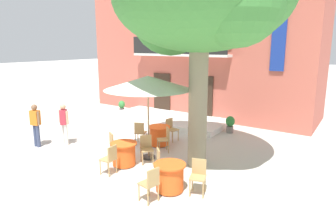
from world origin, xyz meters
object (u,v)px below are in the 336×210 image
at_px(cafe_table_middle, 159,136).
at_px(cafe_chair_middle_0, 140,132).
at_px(cafe_chair_near_tree_0, 146,147).
at_px(cafe_chair_near_tree_2, 110,158).
at_px(cafe_chair_front_0, 198,174).
at_px(ground_planter_left, 122,106).
at_px(pedestrian_mid_plaza, 64,122).
at_px(plane_tree, 198,1).
at_px(cafe_table_near_tree, 124,154).
at_px(cafe_table_front, 170,177).
at_px(cafe_chair_middle_2, 171,128).
at_px(cafe_chair_front_1, 162,161).
at_px(cafe_chair_near_tree_1, 114,143).
at_px(cafe_umbrella, 148,83).
at_px(pedestrian_near_entrance, 36,123).
at_px(cafe_chair_middle_1, 165,138).
at_px(cafe_chair_front_2, 151,182).
at_px(ground_planter_right, 230,124).

height_order(cafe_table_middle, cafe_chair_middle_0, cafe_chair_middle_0).
distance_m(cafe_chair_near_tree_0, cafe_chair_near_tree_2, 1.39).
height_order(cafe_chair_middle_0, cafe_chair_front_0, same).
bearing_deg(ground_planter_left, pedestrian_mid_plaza, -69.07).
relative_size(plane_tree, cafe_chair_near_tree_0, 7.51).
bearing_deg(cafe_table_middle, ground_planter_left, 146.72).
relative_size(cafe_table_near_tree, cafe_table_front, 1.00).
xyz_separation_m(plane_tree, ground_planter_left, (-7.20, 4.20, -4.70)).
height_order(cafe_chair_middle_2, cafe_chair_front_1, same).
bearing_deg(pedestrian_mid_plaza, cafe_chair_near_tree_1, 2.30).
distance_m(cafe_chair_near_tree_0, cafe_chair_front_1, 1.33).
distance_m(cafe_chair_middle_2, ground_planter_left, 5.83).
height_order(cafe_chair_middle_2, cafe_umbrella, cafe_umbrella).
distance_m(cafe_table_front, ground_planter_left, 9.71).
bearing_deg(ground_planter_left, pedestrian_near_entrance, -77.50).
height_order(cafe_chair_middle_1, cafe_chair_front_2, same).
relative_size(cafe_chair_middle_0, pedestrian_near_entrance, 0.55).
relative_size(cafe_chair_near_tree_2, cafe_chair_front_2, 1.00).
height_order(cafe_chair_near_tree_1, cafe_umbrella, cafe_umbrella).
bearing_deg(cafe_chair_middle_0, ground_planter_right, 56.81).
bearing_deg(cafe_table_middle, cafe_table_near_tree, -84.88).
bearing_deg(cafe_chair_near_tree_0, cafe_chair_front_2, -49.24).
bearing_deg(pedestrian_mid_plaza, cafe_chair_middle_0, 34.62).
height_order(cafe_table_near_tree, cafe_table_front, same).
bearing_deg(cafe_chair_front_0, cafe_chair_front_2, -124.88).
relative_size(cafe_chair_near_tree_0, cafe_table_front, 1.05).
relative_size(cafe_table_middle, ground_planter_left, 1.25).
distance_m(cafe_table_near_tree, pedestrian_near_entrance, 4.06).
xyz_separation_m(cafe_chair_middle_2, pedestrian_mid_plaza, (-3.13, -2.78, 0.39)).
relative_size(cafe_table_middle, cafe_umbrella, 0.30).
distance_m(cafe_chair_near_tree_2, cafe_chair_middle_0, 2.78).
bearing_deg(cafe_chair_front_2, ground_planter_left, 137.17).
xyz_separation_m(plane_tree, cafe_chair_middle_0, (-2.72, 0.47, -4.56)).
height_order(cafe_chair_front_1, cafe_umbrella, cafe_umbrella).
bearing_deg(ground_planter_left, ground_planter_right, -2.08).
height_order(cafe_chair_middle_0, cafe_table_front, cafe_chair_middle_0).
height_order(cafe_chair_near_tree_0, cafe_chair_front_2, same).
bearing_deg(cafe_umbrella, ground_planter_left, 140.43).
distance_m(ground_planter_left, pedestrian_mid_plaza, 5.81).
height_order(cafe_chair_near_tree_2, cafe_chair_front_2, same).
xyz_separation_m(cafe_chair_middle_0, cafe_chair_middle_1, (1.26, -0.10, 0.00)).
distance_m(cafe_chair_near_tree_2, pedestrian_near_entrance, 4.14).
relative_size(cafe_table_near_tree, ground_planter_left, 1.25).
xyz_separation_m(cafe_table_middle, pedestrian_near_entrance, (-3.79, -2.76, 0.54)).
bearing_deg(pedestrian_near_entrance, cafe_chair_middle_1, 27.73).
bearing_deg(pedestrian_mid_plaza, ground_planter_left, 110.93).
bearing_deg(cafe_table_near_tree, cafe_table_middle, 95.12).
xyz_separation_m(ground_planter_right, pedestrian_mid_plaza, (-4.70, -5.16, 0.50)).
bearing_deg(cafe_chair_front_0, cafe_chair_middle_0, 150.48).
distance_m(cafe_chair_near_tree_2, cafe_table_front, 2.05).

